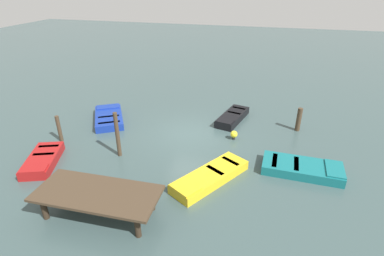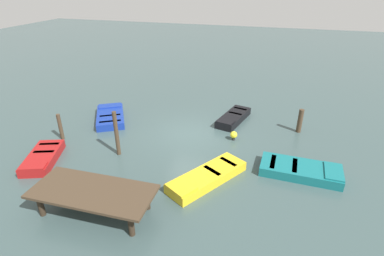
% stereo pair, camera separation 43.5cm
% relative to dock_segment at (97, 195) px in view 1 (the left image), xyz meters
% --- Properties ---
extents(ground_plane, '(80.00, 80.00, 0.00)m').
position_rel_dock_segment_xyz_m(ground_plane, '(-1.57, -6.69, -0.83)').
color(ground_plane, '#384C4C').
extents(dock_segment, '(4.33, 1.94, 0.95)m').
position_rel_dock_segment_xyz_m(dock_segment, '(0.00, 0.00, 0.00)').
color(dock_segment, '#423323').
rests_on(dock_segment, ground_plane).
extents(rowboat_black, '(1.68, 3.07, 0.46)m').
position_rel_dock_segment_xyz_m(rowboat_black, '(-3.40, -8.93, -0.61)').
color(rowboat_black, black).
rests_on(rowboat_black, ground_plane).
extents(rowboat_blue, '(2.80, 3.32, 0.46)m').
position_rel_dock_segment_xyz_m(rowboat_blue, '(3.52, -7.02, -0.61)').
color(rowboat_blue, navy).
rests_on(rowboat_blue, ground_plane).
extents(rowboat_red, '(2.02, 2.85, 0.46)m').
position_rel_dock_segment_xyz_m(rowboat_red, '(4.12, -2.17, -0.61)').
color(rowboat_red, maroon).
rests_on(rowboat_red, ground_plane).
extents(rowboat_teal, '(3.33, 1.58, 0.46)m').
position_rel_dock_segment_xyz_m(rowboat_teal, '(-7.04, -4.50, -0.61)').
color(rowboat_teal, '#14666B').
rests_on(rowboat_teal, ground_plane).
extents(rowboat_yellow, '(2.85, 3.66, 0.46)m').
position_rel_dock_segment_xyz_m(rowboat_yellow, '(-3.34, -2.87, -0.61)').
color(rowboat_yellow, gold).
rests_on(rowboat_yellow, ground_plane).
extents(mooring_piling_near_right, '(0.26, 0.26, 1.30)m').
position_rel_dock_segment_xyz_m(mooring_piling_near_right, '(-7.01, -8.58, -0.18)').
color(mooring_piling_near_right, '#423323').
rests_on(mooring_piling_near_right, ground_plane).
extents(mooring_piling_center, '(0.19, 0.19, 2.19)m').
position_rel_dock_segment_xyz_m(mooring_piling_center, '(1.15, -3.74, 0.26)').
color(mooring_piling_center, '#423323').
rests_on(mooring_piling_center, ground_plane).
extents(mooring_piling_mid_right, '(0.19, 0.19, 1.37)m').
position_rel_dock_segment_xyz_m(mooring_piling_mid_right, '(4.71, -4.26, -0.14)').
color(mooring_piling_mid_right, '#423323').
rests_on(mooring_piling_mid_right, ground_plane).
extents(marker_buoy, '(0.36, 0.36, 0.48)m').
position_rel_dock_segment_xyz_m(marker_buoy, '(-3.80, -6.67, -0.55)').
color(marker_buoy, '#262626').
rests_on(marker_buoy, ground_plane).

